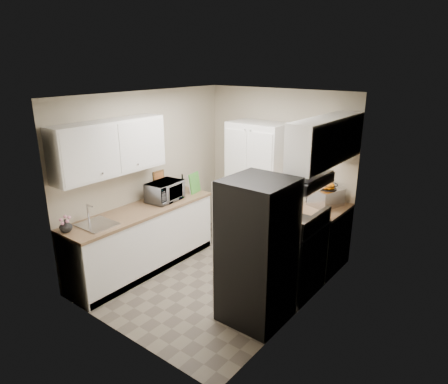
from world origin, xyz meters
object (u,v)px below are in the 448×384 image
at_px(wine_bottle, 182,184).
at_px(toaster_oven, 326,197).
at_px(pantry_cabinet, 257,185).
at_px(microwave, 165,191).
at_px(refrigerator, 257,252).
at_px(electric_range, 293,256).

bearing_deg(wine_bottle, toaster_oven, 21.32).
relative_size(pantry_cabinet, wine_bottle, 7.67).
relative_size(microwave, wine_bottle, 2.00).
xyz_separation_m(pantry_cabinet, refrigerator, (1.14, -1.73, -0.15)).
bearing_deg(pantry_cabinet, refrigerator, -56.54).
bearing_deg(microwave, electric_range, -84.48).
bearing_deg(pantry_cabinet, wine_bottle, -136.80).
distance_m(refrigerator, wine_bottle, 2.21).
distance_m(pantry_cabinet, microwave, 1.51).
distance_m(pantry_cabinet, toaster_oven, 1.18).
relative_size(pantry_cabinet, electric_range, 1.77).
distance_m(wine_bottle, toaster_oven, 2.20).
bearing_deg(refrigerator, electric_range, 87.52).
bearing_deg(toaster_oven, pantry_cabinet, -164.04).
bearing_deg(refrigerator, toaster_oven, 88.58).
distance_m(refrigerator, toaster_oven, 1.72).
bearing_deg(electric_range, microwave, -169.47).
height_order(electric_range, wine_bottle, wine_bottle).
height_order(electric_range, toaster_oven, toaster_oven).
distance_m(pantry_cabinet, electric_range, 1.58).
height_order(electric_range, refrigerator, refrigerator).
distance_m(electric_range, toaster_oven, 1.07).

